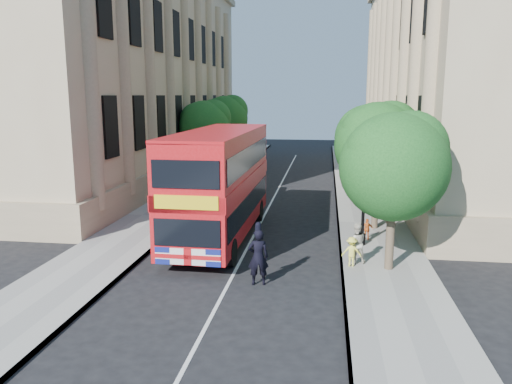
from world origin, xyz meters
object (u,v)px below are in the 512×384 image
at_px(lamp_post, 364,192).
at_px(police_constable, 258,257).
at_px(woman_pedestrian, 356,243).
at_px(double_decker_bus, 220,181).
at_px(box_van, 219,182).

height_order(lamp_post, police_constable, lamp_post).
bearing_deg(lamp_post, woman_pedestrian, -99.33).
bearing_deg(lamp_post, double_decker_bus, 175.46).
xyz_separation_m(double_decker_bus, police_constable, (2.53, -5.51, -1.72)).
bearing_deg(police_constable, woman_pedestrian, -156.14).
bearing_deg(woman_pedestrian, box_van, -60.80).
bearing_deg(box_van, police_constable, -72.22).
distance_m(lamp_post, double_decker_bus, 6.50).
height_order(lamp_post, double_decker_bus, lamp_post).
distance_m(double_decker_bus, police_constable, 6.30).
xyz_separation_m(double_decker_bus, box_van, (-1.43, 6.32, -1.17)).
height_order(box_van, police_constable, box_van).
relative_size(lamp_post, double_decker_bus, 0.48).
bearing_deg(police_constable, double_decker_bus, -76.65).
distance_m(lamp_post, woman_pedestrian, 3.00).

